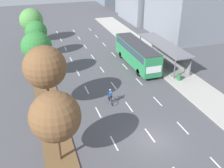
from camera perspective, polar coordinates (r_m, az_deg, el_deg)
The scene contains 15 objects.
ground_plane at distance 24.32m, azimuth 9.05°, elevation -12.05°, with size 140.00×140.00×0.00m, color #4C4C51.
median_strip at distance 39.46m, azimuth -15.42°, elevation 3.66°, with size 2.60×52.00×0.12m, color brown.
sidewalk_right at distance 43.63m, azimuth 8.20°, elevation 6.71°, with size 4.50×52.00×0.15m, color #ADAAA3.
lane_divider_left at distance 36.60m, azimuth -7.47°, elevation 2.45°, with size 0.14×43.68×0.01m.
lane_divider_center at distance 37.32m, azimuth -2.21°, elevation 3.19°, with size 0.14×43.68×0.01m.
lane_divider_right at distance 38.35m, azimuth 2.82°, elevation 3.87°, with size 0.14×43.68×0.01m.
bus_shelter at distance 39.64m, azimuth 11.42°, elevation 7.05°, with size 2.90×11.83×2.86m.
bus at distance 38.16m, azimuth 5.40°, elevation 7.00°, with size 2.54×11.29×3.37m.
cyclist at distance 28.85m, azimuth -0.33°, elevation -2.81°, with size 0.46×1.82×1.71m.
median_tree_nearest at distance 19.98m, azimuth -12.34°, elevation -7.01°, with size 3.93×3.93×6.10m.
median_tree_second at distance 26.71m, azimuth -14.49°, elevation 3.58°, with size 4.35×4.35×6.98m.
median_tree_third at distance 34.33m, azimuth -16.19°, elevation 7.86°, with size 3.86×3.86×6.26m.
median_tree_fourth at distance 42.07m, azimuth -16.30°, elevation 10.95°, with size 3.34×3.34×5.70m.
median_tree_fifth at distance 49.81m, azimuth -17.26°, elevation 13.22°, with size 4.13×4.13×6.03m.
trash_bin at distance 34.82m, azimuth 14.48°, elevation 1.45°, with size 0.52×0.52×0.85m, color #286B38.
Camera 1 is at (-9.41, -16.36, 15.35)m, focal length 41.73 mm.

